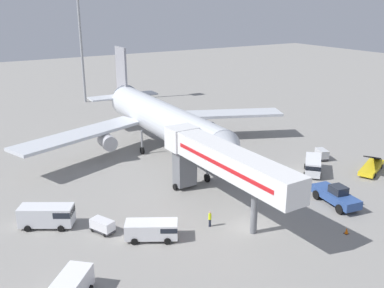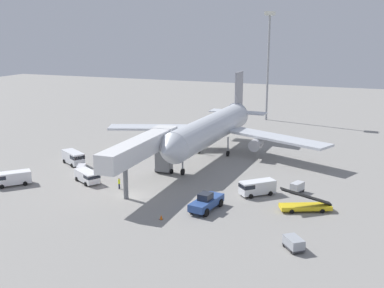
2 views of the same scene
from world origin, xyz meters
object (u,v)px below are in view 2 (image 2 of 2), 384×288
object	(u,v)px
service_van_near_right	(256,187)
safety_cone_alpha	(161,217)
ground_crew_worker_foreground	(119,183)
baggage_cart_rear_left	(294,243)
apron_light_mast	(269,47)
service_van_near_left	(11,178)
jet_bridge	(144,148)
service_van_outer_left	(74,157)
airplane_at_gate	(212,128)
service_van_rear_right	(87,176)
pushback_tug	(206,202)
baggage_cart_mid_left	(81,169)
baggage_cart_far_center	(297,187)
belt_loader_truck	(305,205)

from	to	relation	value
service_van_near_right	safety_cone_alpha	size ratio (longest dim) A/B	7.63
service_van_near_right	ground_crew_worker_foreground	bearing A→B (deg)	-165.94
baggage_cart_rear_left	apron_light_mast	distance (m)	80.10
service_van_near_left	service_van_near_right	xyz separation A→B (m)	(36.49, 9.89, 0.02)
jet_bridge	service_van_outer_left	bearing A→B (deg)	161.30
airplane_at_gate	service_van_near_right	size ratio (longest dim) A/B	8.76
service_van_rear_right	jet_bridge	bearing A→B (deg)	12.41
jet_bridge	pushback_tug	xyz separation A→B (m)	(12.37, -6.04, -4.87)
jet_bridge	service_van_near_left	distance (m)	21.35
baggage_cart_mid_left	apron_light_mast	world-z (taller)	apron_light_mast
apron_light_mast	airplane_at_gate	bearing A→B (deg)	-91.40
baggage_cart_rear_left	baggage_cart_far_center	bearing A→B (deg)	98.60
jet_bridge	service_van_near_right	bearing A→B (deg)	7.41
pushback_tug	service_van_rear_right	bearing A→B (deg)	169.43
baggage_cart_far_center	jet_bridge	bearing A→B (deg)	-166.02
baggage_cart_mid_left	apron_light_mast	bearing A→B (deg)	73.56
safety_cone_alpha	apron_light_mast	distance (m)	75.35
baggage_cart_mid_left	safety_cone_alpha	world-z (taller)	baggage_cart_mid_left
service_van_outer_left	apron_light_mast	world-z (taller)	apron_light_mast
service_van_near_right	apron_light_mast	distance (m)	63.29
baggage_cart_rear_left	apron_light_mast	xyz separation A→B (m)	(-20.79, 75.12, 18.45)
baggage_cart_far_center	apron_light_mast	xyz separation A→B (m)	(-17.90, 56.00, 18.38)
service_van_near_left	baggage_cart_far_center	world-z (taller)	service_van_near_left
jet_bridge	service_van_near_right	distance (m)	17.92
airplane_at_gate	apron_light_mast	size ratio (longest dim) A/B	1.60
airplane_at_gate	belt_loader_truck	xyz separation A→B (m)	(21.18, -22.42, -4.58)
service_van_near_left	baggage_cart_far_center	size ratio (longest dim) A/B	2.15
airplane_at_gate	baggage_cart_far_center	distance (m)	24.82
safety_cone_alpha	service_van_near_right	bearing A→B (deg)	56.33
service_van_rear_right	service_van_near_right	size ratio (longest dim) A/B	1.07
airplane_at_gate	service_van_rear_right	xyz separation A→B (m)	(-12.77, -23.07, -4.27)
ground_crew_worker_foreground	service_van_near_left	bearing A→B (deg)	-163.50
baggage_cart_rear_left	service_van_outer_left	bearing A→B (deg)	155.60
belt_loader_truck	service_van_rear_right	distance (m)	33.96
service_van_outer_left	service_van_near_left	world-z (taller)	service_van_outer_left
service_van_rear_right	belt_loader_truck	bearing A→B (deg)	1.09
ground_crew_worker_foreground	airplane_at_gate	bearing A→B (deg)	74.63
jet_bridge	service_van_near_left	bearing A→B (deg)	-158.41
service_van_outer_left	safety_cone_alpha	xyz separation A→B (m)	(25.59, -17.16, -0.99)
baggage_cart_rear_left	ground_crew_worker_foreground	xyz separation A→B (m)	(-28.34, 10.72, 0.13)
baggage_cart_mid_left	ground_crew_worker_foreground	bearing A→B (deg)	-24.84
service_van_near_right	baggage_cart_far_center	distance (m)	6.34
airplane_at_gate	ground_crew_worker_foreground	size ratio (longest dim) A/B	26.06
airplane_at_gate	jet_bridge	size ratio (longest dim) A/B	2.12
ground_crew_worker_foreground	baggage_cart_far_center	bearing A→B (deg)	18.27
service_van_rear_right	service_van_near_right	xyz separation A→B (m)	(26.31, 4.25, 0.16)
service_van_outer_left	baggage_cart_far_center	size ratio (longest dim) A/B	2.27
service_van_outer_left	service_van_near_right	xyz separation A→B (m)	(34.58, -3.67, -0.08)
baggage_cart_rear_left	pushback_tug	bearing A→B (deg)	150.10
baggage_cart_mid_left	service_van_near_right	bearing A→B (deg)	0.70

